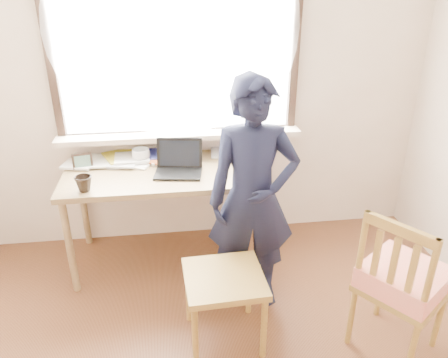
{
  "coord_description": "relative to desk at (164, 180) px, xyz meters",
  "views": [
    {
      "loc": [
        -0.29,
        -1.28,
        2.07
      ],
      "look_at": [
        0.01,
        0.95,
        0.99
      ],
      "focal_mm": 35.0,
      "sensor_mm": 36.0,
      "label": 1
    }
  ],
  "objects": [
    {
      "name": "mug_white",
      "position": [
        -0.16,
        0.17,
        0.13
      ],
      "size": [
        0.17,
        0.17,
        0.11
      ],
      "primitive_type": "imported",
      "rotation": [
        0.0,
        0.0,
        0.37
      ],
      "color": "white",
      "rests_on": "desk"
    },
    {
      "name": "mug_dark",
      "position": [
        -0.51,
        -0.26,
        0.13
      ],
      "size": [
        0.12,
        0.12,
        0.1
      ],
      "primitive_type": "imported",
      "rotation": [
        0.0,
        0.0,
        -0.11
      ],
      "color": "black",
      "rests_on": "desk"
    },
    {
      "name": "room_shell",
      "position": [
        0.32,
        -1.43,
        0.95
      ],
      "size": [
        3.52,
        4.02,
        2.61
      ],
      "color": "beige",
      "rests_on": "ground"
    },
    {
      "name": "book_b",
      "position": [
        0.38,
        0.26,
        0.09
      ],
      "size": [
        0.18,
        0.24,
        0.02
      ],
      "primitive_type": "imported",
      "rotation": [
        0.0,
        0.0,
        -0.09
      ],
      "color": "white",
      "rests_on": "desk"
    },
    {
      "name": "book_a",
      "position": [
        -0.39,
        0.21,
        0.09
      ],
      "size": [
        0.27,
        0.32,
        0.03
      ],
      "primitive_type": "imported",
      "rotation": [
        0.0,
        0.0,
        -0.22
      ],
      "color": "white",
      "rests_on": "desk"
    },
    {
      "name": "mouse",
      "position": [
        0.42,
        -0.1,
        0.09
      ],
      "size": [
        0.08,
        0.06,
        0.03
      ],
      "primitive_type": "ellipsoid",
      "color": "black",
      "rests_on": "desk"
    },
    {
      "name": "work_chair",
      "position": [
        0.33,
        -0.88,
        -0.29
      ],
      "size": [
        0.48,
        0.46,
        0.47
      ],
      "color": "olive",
      "rests_on": "ground"
    },
    {
      "name": "desk",
      "position": [
        0.0,
        0.0,
        0.0
      ],
      "size": [
        1.42,
        0.71,
        0.76
      ],
      "color": "olive",
      "rests_on": "ground"
    },
    {
      "name": "desk_clutter",
      "position": [
        -0.31,
        0.17,
        0.1
      ],
      "size": [
        0.91,
        0.47,
        0.04
      ],
      "color": "white",
      "rests_on": "desk"
    },
    {
      "name": "laptop",
      "position": [
        0.11,
        -0.03,
        0.13
      ],
      "size": [
        0.36,
        0.31,
        0.22
      ],
      "color": "black",
      "rests_on": "desk"
    },
    {
      "name": "person",
      "position": [
        0.55,
        -0.54,
        0.09
      ],
      "size": [
        0.6,
        0.41,
        1.56
      ],
      "primitive_type": "imported",
      "rotation": [
        0.0,
        0.0,
        -0.08
      ],
      "color": "black",
      "rests_on": "ground"
    },
    {
      "name": "side_chair",
      "position": [
        1.31,
        -1.09,
        -0.2
      ],
      "size": [
        0.59,
        0.59,
        0.93
      ],
      "color": "olive",
      "rests_on": "ground"
    },
    {
      "name": "picture_frame",
      "position": [
        -0.58,
        0.1,
        0.13
      ],
      "size": [
        0.14,
        0.04,
        0.11
      ],
      "color": "black",
      "rests_on": "desk"
    }
  ]
}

